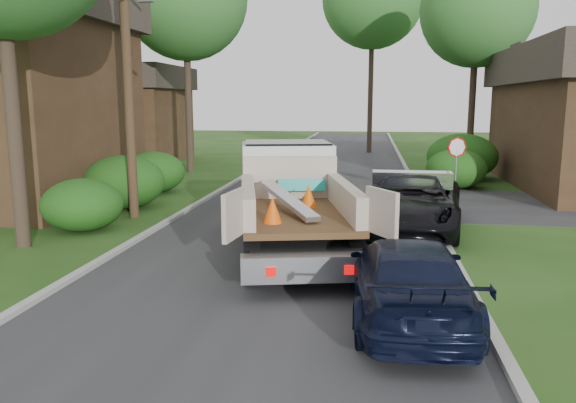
# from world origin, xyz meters

# --- Properties ---
(ground) EXTENTS (120.00, 120.00, 0.00)m
(ground) POSITION_xyz_m (0.00, 0.00, 0.00)
(ground) COLOR #1D3F12
(ground) RESTS_ON ground
(road) EXTENTS (8.00, 90.00, 0.02)m
(road) POSITION_xyz_m (0.00, 10.00, 0.00)
(road) COLOR #28282B
(road) RESTS_ON ground
(curb_left) EXTENTS (0.20, 90.00, 0.12)m
(curb_left) POSITION_xyz_m (-4.10, 10.00, 0.06)
(curb_left) COLOR #9E9E99
(curb_left) RESTS_ON ground
(curb_right) EXTENTS (0.20, 90.00, 0.12)m
(curb_right) POSITION_xyz_m (4.10, 10.00, 0.06)
(curb_right) COLOR #9E9E99
(curb_right) RESTS_ON ground
(stop_sign) EXTENTS (0.71, 0.32, 2.48)m
(stop_sign) POSITION_xyz_m (5.20, 9.00, 1.78)
(stop_sign) COLOR slate
(stop_sign) RESTS_ON ground
(utility_pole) EXTENTS (2.42, 1.25, 10.00)m
(utility_pole) POSITION_xyz_m (-5.48, 4.98, 5.17)
(utility_pole) COLOR #382619
(utility_pole) RESTS_ON ground
(house_left_far) EXTENTS (7.56, 7.56, 6.00)m
(house_left_far) POSITION_xyz_m (-13.50, 22.00, 3.05)
(house_left_far) COLOR #372516
(house_left_far) RESTS_ON ground
(hedge_left_a) EXTENTS (2.34, 2.34, 1.53)m
(hedge_left_a) POSITION_xyz_m (-6.20, 3.00, 0.77)
(hedge_left_a) COLOR #0F4410
(hedge_left_a) RESTS_ON ground
(hedge_left_b) EXTENTS (2.86, 2.86, 1.87)m
(hedge_left_b) POSITION_xyz_m (-6.50, 6.50, 0.94)
(hedge_left_b) COLOR #0F4410
(hedge_left_b) RESTS_ON ground
(hedge_left_c) EXTENTS (2.60, 2.60, 1.70)m
(hedge_left_c) POSITION_xyz_m (-6.80, 10.00, 0.85)
(hedge_left_c) COLOR #0F4410
(hedge_left_c) RESTS_ON ground
(hedge_right_a) EXTENTS (2.60, 2.60, 1.70)m
(hedge_right_a) POSITION_xyz_m (5.80, 13.00, 0.85)
(hedge_right_a) COLOR #0F4410
(hedge_right_a) RESTS_ON ground
(hedge_right_b) EXTENTS (3.38, 3.38, 2.21)m
(hedge_right_b) POSITION_xyz_m (6.50, 16.00, 1.10)
(hedge_right_b) COLOR #0F4410
(hedge_right_b) RESTS_ON ground
(tree_right_far) EXTENTS (6.00, 6.00, 11.50)m
(tree_right_far) POSITION_xyz_m (7.50, 20.00, 8.48)
(tree_right_far) COLOR #2D2119
(tree_right_far) RESTS_ON ground
(flatbed_truck) EXTENTS (4.32, 7.37, 2.62)m
(flatbed_truck) POSITION_xyz_m (0.03, 2.36, 1.43)
(flatbed_truck) COLOR black
(flatbed_truck) RESTS_ON ground
(black_pickup) EXTENTS (3.51, 6.23, 1.64)m
(black_pickup) POSITION_xyz_m (3.33, 4.50, 0.82)
(black_pickup) COLOR black
(black_pickup) RESTS_ON ground
(navy_suv) EXTENTS (2.21, 4.94, 1.41)m
(navy_suv) POSITION_xyz_m (2.79, -2.50, 0.70)
(navy_suv) COLOR black
(navy_suv) RESTS_ON ground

